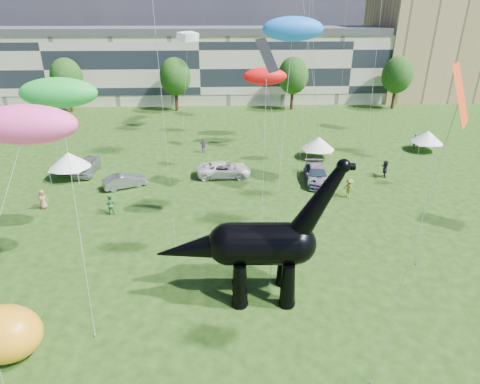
{
  "coord_description": "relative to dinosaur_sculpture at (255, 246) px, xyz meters",
  "views": [
    {
      "loc": [
        -4.0,
        -16.66,
        16.43
      ],
      "look_at": [
        -2.96,
        8.0,
        5.0
      ],
      "focal_mm": 30.0,
      "sensor_mm": 36.0,
      "label": 1
    }
  ],
  "objects": [
    {
      "name": "ground",
      "position": [
        2.24,
        -3.51,
        -3.53
      ],
      "size": [
        220.0,
        220.0,
        0.0
      ],
      "primitive_type": "plane",
      "color": "#16330C",
      "rests_on": "ground"
    },
    {
      "name": "terrace_row",
      "position": [
        -5.76,
        58.49,
        2.47
      ],
      "size": [
        78.0,
        11.0,
        12.0
      ],
      "primitive_type": "cube",
      "color": "beige",
      "rests_on": "ground"
    },
    {
      "name": "apartment_block",
      "position": [
        42.24,
        61.49,
        7.47
      ],
      "size": [
        28.0,
        18.0,
        22.0
      ],
      "primitive_type": "cube",
      "color": "tan",
      "rests_on": "ground"
    },
    {
      "name": "tree_far_left",
      "position": [
        -27.76,
        49.49,
        2.76
      ],
      "size": [
        5.2,
        5.2,
        9.44
      ],
      "color": "#382314",
      "rests_on": "ground"
    },
    {
      "name": "tree_mid_left",
      "position": [
        -9.76,
        49.49,
        2.76
      ],
      "size": [
        5.2,
        5.2,
        9.44
      ],
      "color": "#382314",
      "rests_on": "ground"
    },
    {
      "name": "tree_mid_right",
      "position": [
        10.24,
        49.49,
        2.76
      ],
      "size": [
        5.2,
        5.2,
        9.44
      ],
      "color": "#382314",
      "rests_on": "ground"
    },
    {
      "name": "tree_far_right",
      "position": [
        28.24,
        49.49,
        2.76
      ],
      "size": [
        5.2,
        5.2,
        9.44
      ],
      "color": "#382314",
      "rests_on": "ground"
    },
    {
      "name": "dinosaur_sculpture",
      "position": [
        0.0,
        0.0,
        0.0
      ],
      "size": [
        11.42,
        3.22,
        9.35
      ],
      "rotation": [
        0.0,
        0.0,
        -0.04
      ],
      "color": "black",
      "rests_on": "ground"
    },
    {
      "name": "car_silver",
      "position": [
        -16.59,
        20.8,
        -2.71
      ],
      "size": [
        1.97,
        4.86,
        1.65
      ],
      "primitive_type": "imported",
      "rotation": [
        0.0,
        0.0,
        -0.0
      ],
      "color": "silver",
      "rests_on": "ground"
    },
    {
      "name": "car_grey",
      "position": [
        -11.69,
        16.91,
        -2.84
      ],
      "size": [
        4.42,
        3.09,
        1.38
      ],
      "primitive_type": "imported",
      "rotation": [
        0.0,
        0.0,
        2.0
      ],
      "color": "slate",
      "rests_on": "ground"
    },
    {
      "name": "car_white",
      "position": [
        -1.8,
        19.3,
        -2.74
      ],
      "size": [
        5.78,
        2.81,
        1.58
      ],
      "primitive_type": "imported",
      "rotation": [
        0.0,
        0.0,
        1.6
      ],
      "color": "white",
      "rests_on": "ground"
    },
    {
      "name": "car_dark",
      "position": [
        7.69,
        17.45,
        -2.72
      ],
      "size": [
        2.75,
        5.79,
        1.63
      ],
      "primitive_type": "imported",
      "rotation": [
        0.0,
        0.0,
        -0.08
      ],
      "color": "#595960",
      "rests_on": "ground"
    },
    {
      "name": "gazebo_near",
      "position": [
        9.39,
        24.61,
        -1.69
      ],
      "size": [
        4.28,
        4.28,
        2.62
      ],
      "rotation": [
        0.0,
        0.0,
        -0.15
      ],
      "color": "white",
      "rests_on": "ground"
    },
    {
      "name": "gazebo_far",
      "position": [
        23.46,
        26.62,
        -1.73
      ],
      "size": [
        3.93,
        3.93,
        2.57
      ],
      "rotation": [
        0.0,
        0.0,
        -0.07
      ],
      "color": "white",
      "rests_on": "ground"
    },
    {
      "name": "gazebo_left",
      "position": [
        -17.81,
        19.57,
        -1.53
      ],
      "size": [
        4.64,
        4.64,
        2.85
      ],
      "rotation": [
        0.0,
        0.0,
        -0.15
      ],
      "color": "white",
      "rests_on": "ground"
    },
    {
      "name": "inflatable_yellow",
      "position": [
        -12.98,
        -4.38,
        -2.07
      ],
      "size": [
        4.05,
        3.26,
        2.92
      ],
      "primitive_type": "ellipsoid",
      "rotation": [
        0.0,
        0.0,
        -0.09
      ],
      "color": "#FCA01A",
      "rests_on": "ground"
    },
    {
      "name": "visitors",
      "position": [
        3.69,
        12.82,
        -2.64
      ],
      "size": [
        41.47,
        42.16,
        1.85
      ],
      "color": "#294B99",
      "rests_on": "ground"
    },
    {
      "name": "kites",
      "position": [
        -3.64,
        13.98,
        8.34
      ],
      "size": [
        58.2,
        46.56,
        30.69
      ],
      "color": "red",
      "rests_on": "ground"
    }
  ]
}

